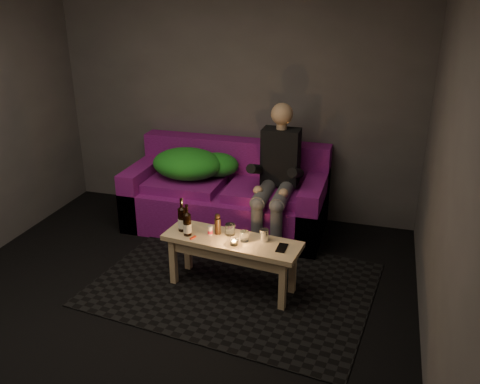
{
  "coord_description": "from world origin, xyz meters",
  "views": [
    {
      "loc": [
        1.57,
        -2.97,
        2.45
      ],
      "look_at": [
        0.31,
        1.35,
        0.61
      ],
      "focal_mm": 38.0,
      "sensor_mm": 36.0,
      "label": 1
    }
  ],
  "objects_px": {
    "sofa": "(227,198)",
    "coffee_table": "(232,248)",
    "beer_bottle_b": "(187,224)",
    "person": "(277,174)",
    "beer_bottle_a": "(182,219)",
    "steel_cup": "(264,235)"
  },
  "relations": [
    {
      "from": "person",
      "to": "coffee_table",
      "type": "xyz_separation_m",
      "value": [
        -0.15,
        -1.01,
        -0.33
      ]
    },
    {
      "from": "beer_bottle_b",
      "to": "steel_cup",
      "type": "height_order",
      "value": "beer_bottle_b"
    },
    {
      "from": "beer_bottle_a",
      "to": "beer_bottle_b",
      "type": "height_order",
      "value": "beer_bottle_a"
    },
    {
      "from": "beer_bottle_a",
      "to": "beer_bottle_b",
      "type": "relative_size",
      "value": 1.07
    },
    {
      "from": "coffee_table",
      "to": "sofa",
      "type": "bearing_deg",
      "value": 109.33
    },
    {
      "from": "sofa",
      "to": "coffee_table",
      "type": "height_order",
      "value": "sofa"
    },
    {
      "from": "coffee_table",
      "to": "steel_cup",
      "type": "distance_m",
      "value": 0.3
    },
    {
      "from": "beer_bottle_a",
      "to": "beer_bottle_b",
      "type": "distance_m",
      "value": 0.1
    },
    {
      "from": "sofa",
      "to": "coffee_table",
      "type": "distance_m",
      "value": 1.25
    },
    {
      "from": "coffee_table",
      "to": "beer_bottle_a",
      "type": "distance_m",
      "value": 0.5
    },
    {
      "from": "person",
      "to": "beer_bottle_b",
      "type": "height_order",
      "value": "person"
    },
    {
      "from": "coffee_table",
      "to": "beer_bottle_a",
      "type": "height_order",
      "value": "beer_bottle_a"
    },
    {
      "from": "coffee_table",
      "to": "steel_cup",
      "type": "relative_size",
      "value": 11.72
    },
    {
      "from": "person",
      "to": "coffee_table",
      "type": "height_order",
      "value": "person"
    },
    {
      "from": "sofa",
      "to": "steel_cup",
      "type": "bearing_deg",
      "value": -59.05
    },
    {
      "from": "sofa",
      "to": "beer_bottle_b",
      "type": "distance_m",
      "value": 1.24
    },
    {
      "from": "person",
      "to": "beer_bottle_a",
      "type": "bearing_deg",
      "value": -121.83
    },
    {
      "from": "person",
      "to": "beer_bottle_b",
      "type": "distance_m",
      "value": 1.19
    },
    {
      "from": "sofa",
      "to": "beer_bottle_a",
      "type": "height_order",
      "value": "sofa"
    },
    {
      "from": "coffee_table",
      "to": "beer_bottle_b",
      "type": "distance_m",
      "value": 0.43
    },
    {
      "from": "person",
      "to": "coffee_table",
      "type": "relative_size",
      "value": 1.15
    },
    {
      "from": "sofa",
      "to": "person",
      "type": "xyz_separation_m",
      "value": [
        0.57,
        -0.17,
        0.4
      ]
    }
  ]
}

